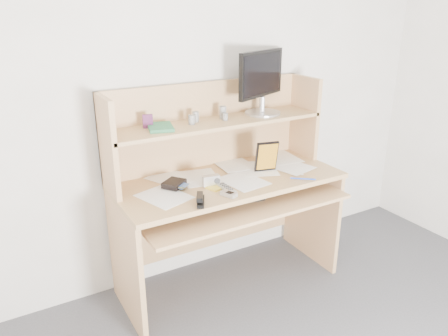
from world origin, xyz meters
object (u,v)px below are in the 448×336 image
monitor (262,80)px  desk (223,183)px  keyboard (227,198)px  game_case (267,156)px  tv_remote (226,188)px

monitor → desk: bearing=172.6°
keyboard → game_case: game_case is taller
tv_remote → game_case: 0.40m
tv_remote → monitor: monitor is taller
desk → game_case: desk is taller
monitor → tv_remote: bearing=-167.4°
desk → tv_remote: 0.26m
keyboard → monitor: (0.40, 0.26, 0.63)m
desk → keyboard: desk is taller
keyboard → monitor: 0.79m
desk → monitor: (0.34, 0.10, 0.60)m
desk → monitor: size_ratio=3.20×
tv_remote → game_case: bearing=19.6°
desk → monitor: monitor is taller
monitor → keyboard: bearing=-170.5°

